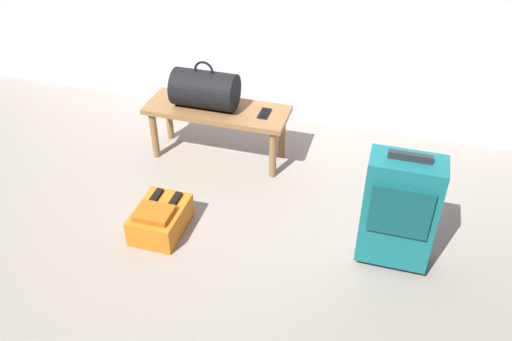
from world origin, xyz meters
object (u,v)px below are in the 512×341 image
object	(u,v)px
suitcase_upright_teal	(399,210)
cell_phone	(265,113)
duffel_bag_black	(205,89)
backpack_orange	(160,219)
bench	(217,116)

from	to	relation	value
suitcase_upright_teal	cell_phone	bearing A→B (deg)	141.81
duffel_bag_black	suitcase_upright_teal	distance (m)	1.57
cell_phone	backpack_orange	xyz separation A→B (m)	(-0.41, -0.87, -0.31)
suitcase_upright_teal	backpack_orange	world-z (taller)	suitcase_upright_teal
bench	duffel_bag_black	world-z (taller)	duffel_bag_black
backpack_orange	bench	bearing A→B (deg)	85.36
suitcase_upright_teal	bench	bearing A→B (deg)	150.22
suitcase_upright_teal	backpack_orange	size ratio (longest dim) A/B	1.97
cell_phone	suitcase_upright_teal	distance (m)	1.22
bench	backpack_orange	distance (m)	0.90
bench	cell_phone	bearing A→B (deg)	1.67
bench	duffel_bag_black	distance (m)	0.21
cell_phone	bench	bearing A→B (deg)	-178.33
cell_phone	backpack_orange	distance (m)	1.02
bench	duffel_bag_black	bearing A→B (deg)	180.00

